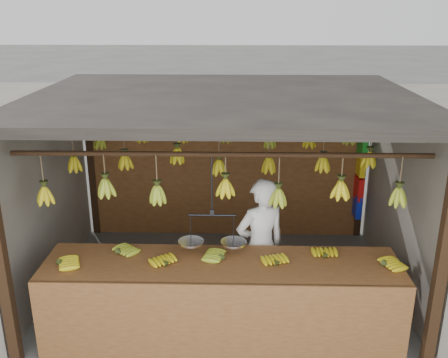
{
  "coord_description": "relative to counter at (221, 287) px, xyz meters",
  "views": [
    {
      "loc": [
        0.15,
        -5.51,
        3.33
      ],
      "look_at": [
        0.0,
        0.3,
        1.3
      ],
      "focal_mm": 40.0,
      "sensor_mm": 36.0,
      "label": 1
    }
  ],
  "objects": [
    {
      "name": "counter",
      "position": [
        0.0,
        0.0,
        0.0
      ],
      "size": [
        3.58,
        0.81,
        0.96
      ],
      "color": "brown",
      "rests_on": "ground"
    },
    {
      "name": "balance_scale",
      "position": [
        -0.1,
        0.23,
        0.43
      ],
      "size": [
        0.68,
        0.25,
        0.93
      ],
      "color": "black",
      "rests_on": "ground"
    },
    {
      "name": "stall",
      "position": [
        -0.01,
        1.56,
        1.26
      ],
      "size": [
        4.3,
        3.3,
        2.4
      ],
      "color": "black",
      "rests_on": "ground"
    },
    {
      "name": "ground",
      "position": [
        -0.01,
        1.23,
        -0.71
      ],
      "size": [
        80.0,
        80.0,
        0.0
      ],
      "primitive_type": "plane",
      "color": "#5B5B57"
    },
    {
      "name": "bag_bundles",
      "position": [
        1.93,
        2.58,
        0.29
      ],
      "size": [
        0.08,
        0.26,
        1.28
      ],
      "color": "#199926",
      "rests_on": "ground"
    },
    {
      "name": "vendor",
      "position": [
        0.41,
        0.67,
        0.09
      ],
      "size": [
        0.69,
        0.59,
        1.6
      ],
      "primitive_type": "imported",
      "rotation": [
        0.0,
        0.0,
        3.56
      ],
      "color": "white",
      "rests_on": "ground"
    },
    {
      "name": "hanging_bananas",
      "position": [
        -0.02,
        1.23,
        0.91
      ],
      "size": [
        3.59,
        2.22,
        0.4
      ],
      "color": "gold",
      "rests_on": "ground"
    }
  ]
}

